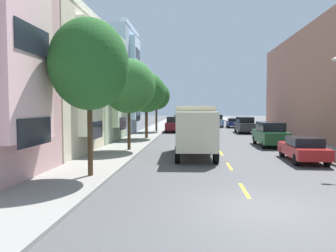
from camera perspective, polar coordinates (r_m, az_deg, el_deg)
name	(u,v)px	position (r m, az deg, el deg)	size (l,w,h in m)	color
ground_plane	(208,132)	(40.40, 7.07, -1.13)	(160.00, 160.00, 0.00)	#4C4C4F
sidewalk_left	(149,133)	(38.70, -3.35, -1.20)	(3.20, 120.00, 0.14)	gray
sidewalk_right	(271,134)	(39.41, 17.58, -1.27)	(3.20, 120.00, 0.14)	gray
lane_centerline_dashes	(211,136)	(34.93, 7.50, -1.82)	(0.14, 47.20, 0.01)	yellow
townhouse_second_cream	(6,85)	(23.87, -26.41, 6.46)	(11.58, 7.93, 9.55)	beige
townhouse_third_sage	(52,90)	(31.36, -19.61, 5.94)	(12.64, 7.93, 9.73)	#99AD8E
townhouse_fourth_powder_blue	(77,83)	(39.21, -15.67, 7.23)	(13.93, 7.93, 12.15)	#9EB7CC
street_tree_nearest	(89,65)	(14.63, -13.65, 10.41)	(3.41, 3.41, 6.80)	#47331E
street_tree_second	(129,86)	(23.00, -6.90, 6.95)	(3.75, 3.75, 6.36)	#47331E
street_tree_third	(146,93)	(31.57, -3.81, 5.86)	(3.73, 3.73, 6.33)	#47331E
street_tree_farthest	(156,96)	(40.19, -2.06, 5.31)	(3.32, 3.32, 6.11)	#47331E
delivery_box_truck	(195,127)	(20.85, 4.71, -0.23)	(2.62, 7.12, 3.20)	beige
parked_suv_forest	(270,134)	(27.22, 17.43, -1.33)	(2.00, 4.82, 1.93)	#194C28
parked_sedan_red	(303,148)	(20.28, 22.57, -3.66)	(1.92, 4.55, 1.43)	#AD1E1E
parked_suv_charcoal	(245,125)	(40.45, 13.30, 0.21)	(2.01, 4.83, 1.93)	#333338
parked_suv_burgundy	(174,124)	(40.96, 1.12, 0.34)	(2.01, 4.82, 1.93)	maroon
parked_sedan_navy	(233,123)	(50.81, 11.32, 0.59)	(1.92, 4.55, 1.43)	navy
parked_pickup_black	(179,120)	(56.43, 1.94, 0.99)	(2.10, 5.34, 1.73)	black
parked_sedan_teal	(179,119)	(62.62, 2.01, 1.15)	(1.92, 4.55, 1.43)	#195B60
moving_sky_sedan	(216,121)	(51.90, 8.45, 0.93)	(1.95, 4.80, 1.93)	#7A9EC6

